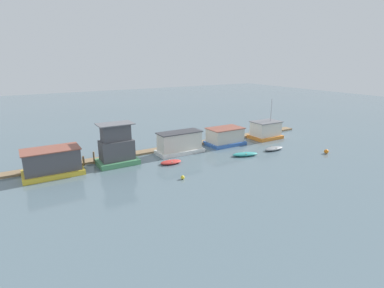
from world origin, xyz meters
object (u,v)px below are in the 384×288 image
houseboat_blue (225,137)px  dinghy_red (171,162)px  houseboat_white (180,143)px  houseboat_orange (266,130)px  houseboat_green (117,147)px  dinghy_grey (274,149)px  buoy_yellow (183,177)px  houseboat_yellow (52,162)px  mooring_post_near_right (94,158)px  dinghy_teal (245,154)px  mooring_post_near_left (84,161)px  buoy_orange (326,151)px

houseboat_blue → dinghy_red: houseboat_blue is taller
houseboat_white → dinghy_red: (-3.42, -3.72, -1.34)m
houseboat_white → houseboat_orange: (17.61, -0.25, -0.09)m
houseboat_white → houseboat_blue: houseboat_white is taller
houseboat_green → houseboat_blue: size_ratio=0.92×
dinghy_grey → houseboat_white: bearing=154.5°
buoy_yellow → houseboat_orange: bearing=22.2°
houseboat_yellow → mooring_post_near_right: size_ratio=3.96×
houseboat_green → dinghy_teal: (17.32, -6.31, -2.12)m
houseboat_yellow → houseboat_orange: 35.44m
houseboat_yellow → mooring_post_near_right: 5.58m
dinghy_red → dinghy_grey: bearing=-9.0°
houseboat_white → dinghy_grey: houseboat_white is taller
houseboat_orange → mooring_post_near_left: size_ratio=5.17×
mooring_post_near_left → buoy_yellow: (9.14, -10.97, -0.44)m
dinghy_red → buoy_yellow: (-1.31, -5.64, -0.01)m
mooring_post_near_left → mooring_post_near_right: bearing=0.0°
buoy_yellow → mooring_post_near_right: bearing=125.2°
houseboat_blue → houseboat_yellow: bearing=-179.9°
mooring_post_near_left → buoy_yellow: bearing=-50.2°
mooring_post_near_left → dinghy_teal: bearing=-20.3°
houseboat_orange → buoy_orange: size_ratio=10.46×
houseboat_orange → dinghy_grey: bearing=-123.9°
houseboat_yellow → mooring_post_near_right: (5.35, 1.42, -0.74)m
dinghy_teal → buoy_yellow: 12.71m
mooring_post_near_left → buoy_yellow: 14.28m
dinghy_red → buoy_yellow: dinghy_red is taller
houseboat_yellow → dinghy_red: 14.99m
mooring_post_near_right → houseboat_blue: bearing=-3.7°
buoy_orange → buoy_yellow: (-23.73, 2.46, -0.10)m
dinghy_teal → dinghy_grey: size_ratio=1.14×
mooring_post_near_right → mooring_post_near_left: 1.41m
houseboat_green → houseboat_orange: 27.35m
buoy_orange → buoy_yellow: 23.86m
mooring_post_near_left → buoy_orange: size_ratio=2.02×
mooring_post_near_left → buoy_orange: mooring_post_near_left is taller
dinghy_grey → buoy_orange: (5.53, -5.42, 0.07)m
dinghy_red → dinghy_teal: bearing=-13.3°
houseboat_white → mooring_post_near_right: bearing=172.7°
dinghy_red → buoy_orange: (22.42, -8.11, 0.09)m
dinghy_teal → mooring_post_near_right: (-20.08, 7.93, 0.61)m
houseboat_yellow → buoy_yellow: houseboat_yellow is taller
houseboat_yellow → houseboat_orange: bearing=-0.7°
houseboat_blue → houseboat_orange: bearing=-3.0°
houseboat_green → buoy_yellow: size_ratio=12.03×
houseboat_blue → houseboat_orange: (8.81, -0.47, 0.12)m
houseboat_green → mooring_post_near_right: (-2.75, 1.62, -1.51)m
houseboat_white → dinghy_grey: (13.46, -6.41, -1.31)m
dinghy_teal → houseboat_orange: bearing=31.3°
dinghy_red → mooring_post_near_left: size_ratio=2.31×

